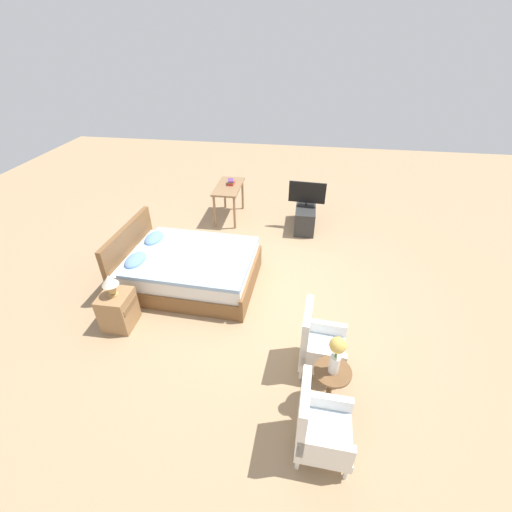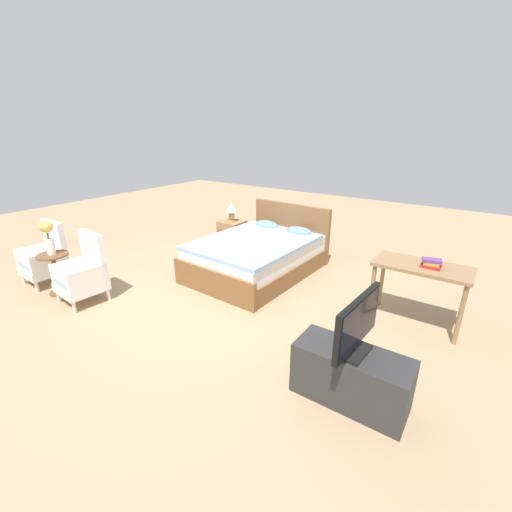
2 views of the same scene
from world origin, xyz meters
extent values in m
plane|color=#A38460|center=(0.00, 0.00, 0.00)|extent=(16.00, 16.00, 0.00)
cube|color=brown|center=(-0.11, 1.02, 0.14)|extent=(1.56, 2.16, 0.28)
cube|color=white|center=(-0.11, 1.02, 0.40)|extent=(1.50, 2.07, 0.24)
cube|color=#93B2D6|center=(-0.11, 0.94, 0.55)|extent=(1.53, 1.90, 0.06)
cube|color=brown|center=(-0.06, 2.03, 0.48)|extent=(1.50, 0.14, 0.96)
cube|color=brown|center=(-0.15, 0.01, 0.20)|extent=(1.50, 0.12, 0.40)
ellipsoid|color=#668ED1|center=(-0.41, 1.77, 0.59)|extent=(0.45, 0.30, 0.14)
ellipsoid|color=#668ED1|center=(0.26, 1.74, 0.59)|extent=(0.45, 0.30, 0.14)
cylinder|color=white|center=(-2.76, -1.32, 0.08)|extent=(0.04, 0.04, 0.16)
cylinder|color=white|center=(-2.30, -1.34, 0.08)|extent=(0.04, 0.04, 0.16)
cylinder|color=white|center=(-2.74, -0.86, 0.08)|extent=(0.04, 0.04, 0.16)
cylinder|color=white|center=(-2.28, -0.88, 0.08)|extent=(0.04, 0.04, 0.16)
cube|color=white|center=(-2.52, -1.10, 0.22)|extent=(0.56, 0.56, 0.12)
cube|color=#A3B7CC|center=(-2.52, -1.10, 0.33)|extent=(0.52, 0.52, 0.10)
cube|color=white|center=(-2.51, -0.87, 0.60)|extent=(0.54, 0.10, 0.64)
cube|color=white|center=(-2.75, -1.09, 0.41)|extent=(0.09, 0.52, 0.26)
cube|color=white|center=(-2.28, -1.11, 0.41)|extent=(0.09, 0.52, 0.26)
cylinder|color=white|center=(-1.74, -1.31, 0.08)|extent=(0.04, 0.04, 0.16)
cylinder|color=white|center=(-1.29, -1.35, 0.08)|extent=(0.04, 0.04, 0.16)
cylinder|color=white|center=(-1.71, -0.85, 0.08)|extent=(0.04, 0.04, 0.16)
cylinder|color=white|center=(-1.25, -0.89, 0.08)|extent=(0.04, 0.04, 0.16)
cube|color=white|center=(-1.50, -1.10, 0.22)|extent=(0.58, 0.58, 0.12)
cube|color=#A3B7CC|center=(-1.50, -1.10, 0.33)|extent=(0.53, 0.53, 0.10)
cube|color=white|center=(-1.48, -0.87, 0.60)|extent=(0.54, 0.12, 0.64)
cube|color=white|center=(-1.73, -1.08, 0.41)|extent=(0.11, 0.52, 0.26)
cube|color=white|center=(-1.26, -1.12, 0.41)|extent=(0.11, 0.52, 0.26)
cylinder|color=brown|center=(-2.01, -1.16, 0.01)|extent=(0.28, 0.28, 0.03)
cylinder|color=brown|center=(-2.01, -1.16, 0.29)|extent=(0.06, 0.06, 0.54)
cylinder|color=brown|center=(-2.01, -1.16, 0.58)|extent=(0.40, 0.40, 0.02)
cylinder|color=silver|center=(-2.01, -1.16, 0.70)|extent=(0.11, 0.11, 0.22)
cylinder|color=#477538|center=(-2.01, -1.16, 0.86)|extent=(0.02, 0.02, 0.10)
sphere|color=#E0B251|center=(-2.01, -1.16, 0.98)|extent=(0.17, 0.17, 0.17)
cube|color=#997047|center=(-1.17, 1.73, 0.27)|extent=(0.44, 0.40, 0.55)
cube|color=brown|center=(-1.17, 1.53, 0.38)|extent=(0.37, 0.01, 0.09)
cylinder|color=tan|center=(-1.17, 1.73, 0.56)|extent=(0.13, 0.13, 0.02)
ellipsoid|color=tan|center=(-1.17, 1.73, 0.65)|extent=(0.11, 0.11, 0.16)
cone|color=silver|center=(-1.17, 1.73, 0.80)|extent=(0.22, 0.22, 0.15)
cube|color=#2D2D2D|center=(2.11, -0.77, 0.24)|extent=(0.96, 0.40, 0.49)
cube|color=black|center=(2.11, -0.77, 0.50)|extent=(0.22, 0.33, 0.03)
cylinder|color=black|center=(2.11, -0.77, 0.54)|extent=(0.04, 0.04, 0.05)
cube|color=black|center=(2.11, -0.77, 0.78)|extent=(0.10, 0.74, 0.43)
cube|color=black|center=(2.14, -0.78, 0.78)|extent=(0.06, 0.69, 0.39)
cylinder|color=#8E6B47|center=(1.83, 0.68, 0.35)|extent=(0.05, 0.05, 0.71)
cylinder|color=#8E6B47|center=(2.77, 0.68, 0.35)|extent=(0.05, 0.05, 0.71)
cylinder|color=#8E6B47|center=(1.83, 1.10, 0.35)|extent=(0.05, 0.05, 0.71)
cylinder|color=#8E6B47|center=(2.77, 1.10, 0.35)|extent=(0.05, 0.05, 0.71)
cube|color=#8E6B47|center=(2.30, 0.89, 0.73)|extent=(1.04, 0.52, 0.04)
cube|color=#AD2823|center=(2.38, 0.85, 0.77)|extent=(0.21, 0.14, 0.04)
cube|color=#B79333|center=(2.38, 0.85, 0.80)|extent=(0.18, 0.14, 0.03)
cube|color=#66387A|center=(2.38, 0.85, 0.83)|extent=(0.22, 0.16, 0.03)
camera|label=1|loc=(-4.38, -0.70, 3.59)|focal=24.00mm
camera|label=2|loc=(2.79, -3.16, 2.23)|focal=24.00mm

